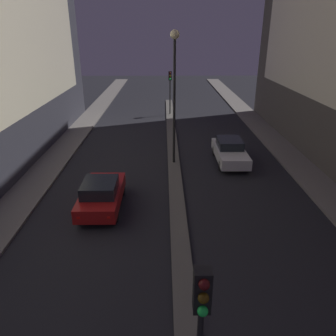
# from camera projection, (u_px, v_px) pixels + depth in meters

# --- Properties ---
(median_strip) EXTENTS (0.79, 39.61, 0.15)m
(median_strip) POSITION_uv_depth(u_px,v_px,m) (173.00, 155.00, 23.59)
(median_strip) COLOR #56544F
(median_strip) RESTS_ON ground
(traffic_light_near) EXTENTS (0.32, 0.42, 4.39)m
(traffic_light_near) POSITION_uv_depth(u_px,v_px,m) (201.00, 321.00, 6.07)
(traffic_light_near) COLOR black
(traffic_light_near) RESTS_ON median_strip
(traffic_light_mid) EXTENTS (0.32, 0.42, 4.39)m
(traffic_light_mid) POSITION_uv_depth(u_px,v_px,m) (170.00, 83.00, 33.57)
(traffic_light_mid) COLOR black
(traffic_light_mid) RESTS_ON median_strip
(street_lamp) EXTENTS (0.56, 0.56, 8.27)m
(street_lamp) POSITION_uv_depth(u_px,v_px,m) (175.00, 73.00, 19.83)
(street_lamp) COLOR black
(street_lamp) RESTS_ON median_strip
(car_left_lane) EXTENTS (1.92, 4.31, 1.59)m
(car_left_lane) POSITION_uv_depth(u_px,v_px,m) (101.00, 194.00, 16.36)
(car_left_lane) COLOR maroon
(car_left_lane) RESTS_ON ground
(car_right_lane) EXTENTS (1.87, 4.65, 1.55)m
(car_right_lane) POSITION_uv_depth(u_px,v_px,m) (230.00, 151.00, 22.20)
(car_right_lane) COLOR silver
(car_right_lane) RESTS_ON ground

